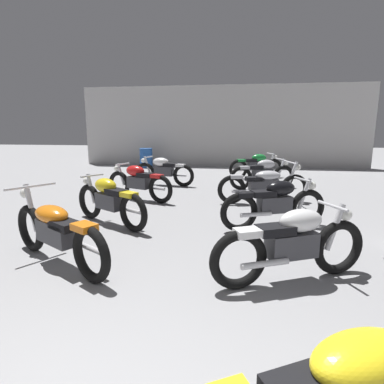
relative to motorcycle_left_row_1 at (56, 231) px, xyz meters
The scene contains 11 objects.
back_wall 11.29m from the motorcycle_left_row_1, 82.78° to the left, with size 12.92×0.24×3.60m, color #BCBAB7.
motorcycle_left_row_1 is the anchor object (origin of this frame).
motorcycle_left_row_2 1.74m from the motorcycle_left_row_1, 90.93° to the left, with size 1.74×1.12×0.88m.
motorcycle_left_row_3 3.75m from the motorcycle_left_row_1, 92.09° to the left, with size 1.86×0.85×0.88m.
motorcycle_left_row_4 5.84m from the motorcycle_left_row_1, 90.19° to the left, with size 1.95×0.62×0.88m.
motorcycle_right_row_1 2.90m from the motorcycle_left_row_1, ahead, with size 1.83×0.93×0.88m.
motorcycle_right_row_2 3.50m from the motorcycle_left_row_1, 33.71° to the left, with size 1.87×0.84×0.88m.
motorcycle_right_row_3 4.82m from the motorcycle_left_row_1, 53.66° to the left, with size 2.13×0.84×0.97m.
motorcycle_right_row_4 6.39m from the motorcycle_left_row_1, 62.59° to the left, with size 1.89×0.79×0.88m.
motorcycle_right_row_5 8.19m from the motorcycle_left_row_1, 69.60° to the left, with size 1.88×0.81×0.88m.
oil_drum 10.26m from the motorcycle_left_row_1, 100.41° to the left, with size 0.59×0.59×0.85m.
Camera 1 is at (0.88, -0.53, 1.73)m, focal length 29.62 mm.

